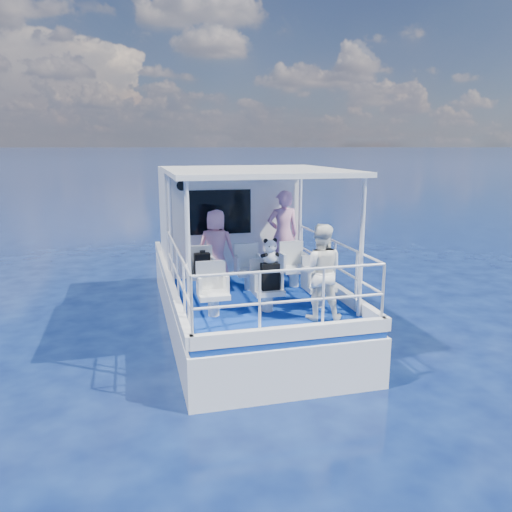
{
  "coord_description": "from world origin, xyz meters",
  "views": [
    {
      "loc": [
        -2.14,
        -8.66,
        3.57
      ],
      "look_at": [
        -0.02,
        -0.4,
        1.68
      ],
      "focal_mm": 35.0,
      "sensor_mm": 36.0,
      "label": 1
    }
  ],
  "objects_px": {
    "backpack_center": "(270,276)",
    "panda": "(270,251)",
    "passenger_port_fwd": "(216,247)",
    "passenger_stbd_aft": "(320,272)"
  },
  "relations": [
    {
      "from": "passenger_port_fwd",
      "to": "passenger_stbd_aft",
      "type": "bearing_deg",
      "value": 141.55
    },
    {
      "from": "passenger_port_fwd",
      "to": "backpack_center",
      "type": "xyz_separation_m",
      "value": [
        0.56,
        -1.86,
        -0.14
      ]
    },
    {
      "from": "backpack_center",
      "to": "passenger_port_fwd",
      "type": "bearing_deg",
      "value": 106.74
    },
    {
      "from": "passenger_stbd_aft",
      "to": "backpack_center",
      "type": "relative_size",
      "value": 3.47
    },
    {
      "from": "backpack_center",
      "to": "passenger_stbd_aft",
      "type": "bearing_deg",
      "value": -38.13
    },
    {
      "from": "passenger_stbd_aft",
      "to": "backpack_center",
      "type": "bearing_deg",
      "value": -19.24
    },
    {
      "from": "passenger_stbd_aft",
      "to": "backpack_center",
      "type": "distance_m",
      "value": 0.85
    },
    {
      "from": "backpack_center",
      "to": "panda",
      "type": "xyz_separation_m",
      "value": [
        0.0,
        0.01,
        0.42
      ]
    },
    {
      "from": "backpack_center",
      "to": "panda",
      "type": "bearing_deg",
      "value": 70.37
    },
    {
      "from": "passenger_stbd_aft",
      "to": "passenger_port_fwd",
      "type": "bearing_deg",
      "value": -43.98
    }
  ]
}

